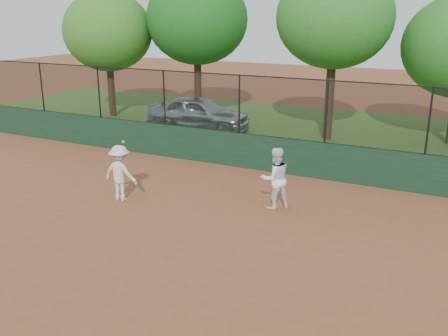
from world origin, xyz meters
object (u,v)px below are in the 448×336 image
at_px(player_second, 275,178).
at_px(player_main, 120,173).
at_px(parked_car, 199,113).
at_px(tree_2, 335,18).
at_px(tree_0, 107,31).
at_px(tree_1, 197,20).

distance_m(player_second, player_main, 4.40).
bearing_deg(player_main, player_second, 17.76).
relative_size(parked_car, tree_2, 0.66).
relative_size(tree_0, tree_2, 0.89).
bearing_deg(tree_0, parked_car, -9.14).
height_order(parked_car, player_second, player_second).
bearing_deg(player_second, tree_2, -129.06).
relative_size(player_main, tree_0, 0.30).
relative_size(player_second, player_main, 0.91).
distance_m(parked_car, tree_2, 7.11).
height_order(parked_car, tree_0, tree_0).
bearing_deg(player_main, parked_car, 104.59).
relative_size(tree_1, tree_2, 1.00).
xyz_separation_m(player_main, tree_0, (-7.84, 9.54, 3.43)).
xyz_separation_m(parked_car, player_main, (2.25, -8.64, 0.02)).
height_order(tree_0, tree_1, tree_1).
bearing_deg(tree_1, player_main, -72.19).
bearing_deg(tree_1, parked_car, -60.48).
xyz_separation_m(parked_car, tree_0, (-5.59, 0.90, 3.45)).
bearing_deg(tree_2, tree_1, 170.46).
xyz_separation_m(player_main, tree_1, (-3.47, 10.79, 4.01)).
distance_m(player_second, tree_1, 12.79).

